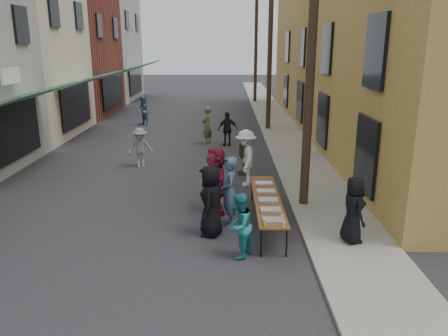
{
  "coord_description": "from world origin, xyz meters",
  "views": [
    {
      "loc": [
        2.0,
        -9.34,
        4.72
      ],
      "look_at": [
        1.91,
        2.6,
        1.3
      ],
      "focal_mm": 35.0,
      "sensor_mm": 36.0,
      "label": 1
    }
  ],
  "objects_px": {
    "utility_pole_mid": "(270,47)",
    "guest_front_c": "(239,226)",
    "catering_tray_sausage": "(273,221)",
    "utility_pole_near": "(311,52)",
    "server": "(353,210)",
    "serving_table": "(267,199)",
    "utility_pole_far": "(256,46)",
    "guest_front_a": "(211,201)"
  },
  "relations": [
    {
      "from": "utility_pole_mid",
      "to": "server",
      "type": "height_order",
      "value": "utility_pole_mid"
    },
    {
      "from": "utility_pole_near",
      "to": "utility_pole_mid",
      "type": "xyz_separation_m",
      "value": [
        0.0,
        12.0,
        0.0
      ]
    },
    {
      "from": "serving_table",
      "to": "guest_front_c",
      "type": "xyz_separation_m",
      "value": [
        -0.79,
        -1.89,
        0.05
      ]
    },
    {
      "from": "serving_table",
      "to": "server",
      "type": "height_order",
      "value": "server"
    },
    {
      "from": "serving_table",
      "to": "catering_tray_sausage",
      "type": "bearing_deg",
      "value": -90.0
    },
    {
      "from": "catering_tray_sausage",
      "to": "utility_pole_near",
      "type": "bearing_deg",
      "value": 67.88
    },
    {
      "from": "serving_table",
      "to": "catering_tray_sausage",
      "type": "xyz_separation_m",
      "value": [
        0.0,
        -1.65,
        0.08
      ]
    },
    {
      "from": "utility_pole_mid",
      "to": "utility_pole_near",
      "type": "bearing_deg",
      "value": -90.0
    },
    {
      "from": "utility_pole_far",
      "to": "server",
      "type": "height_order",
      "value": "utility_pole_far"
    },
    {
      "from": "utility_pole_near",
      "to": "catering_tray_sausage",
      "type": "distance_m",
      "value": 4.94
    },
    {
      "from": "utility_pole_near",
      "to": "serving_table",
      "type": "height_order",
      "value": "utility_pole_near"
    },
    {
      "from": "utility_pole_near",
      "to": "guest_front_a",
      "type": "bearing_deg",
      "value": -142.8
    },
    {
      "from": "utility_pole_mid",
      "to": "server",
      "type": "relative_size",
      "value": 5.53
    },
    {
      "from": "server",
      "to": "utility_pole_mid",
      "type": "bearing_deg",
      "value": -8.47
    },
    {
      "from": "utility_pole_mid",
      "to": "catering_tray_sausage",
      "type": "bearing_deg",
      "value": -94.68
    },
    {
      "from": "guest_front_a",
      "to": "server",
      "type": "distance_m",
      "value": 3.45
    },
    {
      "from": "guest_front_c",
      "to": "server",
      "type": "distance_m",
      "value": 2.81
    },
    {
      "from": "utility_pole_mid",
      "to": "utility_pole_far",
      "type": "height_order",
      "value": "same"
    },
    {
      "from": "utility_pole_mid",
      "to": "guest_front_c",
      "type": "xyz_separation_m",
      "value": [
        -2.02,
        -15.27,
        -3.74
      ]
    },
    {
      "from": "serving_table",
      "to": "utility_pole_mid",
      "type": "bearing_deg",
      "value": 84.75
    },
    {
      "from": "catering_tray_sausage",
      "to": "guest_front_c",
      "type": "distance_m",
      "value": 0.83
    },
    {
      "from": "catering_tray_sausage",
      "to": "guest_front_a",
      "type": "bearing_deg",
      "value": 146.4
    },
    {
      "from": "serving_table",
      "to": "guest_front_c",
      "type": "bearing_deg",
      "value": -112.79
    },
    {
      "from": "utility_pole_near",
      "to": "utility_pole_mid",
      "type": "distance_m",
      "value": 12.0
    },
    {
      "from": "serving_table",
      "to": "guest_front_a",
      "type": "relative_size",
      "value": 2.19
    },
    {
      "from": "utility_pole_mid",
      "to": "catering_tray_sausage",
      "type": "height_order",
      "value": "utility_pole_mid"
    },
    {
      "from": "catering_tray_sausage",
      "to": "serving_table",
      "type": "bearing_deg",
      "value": 90.0
    },
    {
      "from": "utility_pole_near",
      "to": "guest_front_c",
      "type": "distance_m",
      "value": 5.36
    },
    {
      "from": "utility_pole_near",
      "to": "catering_tray_sausage",
      "type": "height_order",
      "value": "utility_pole_near"
    },
    {
      "from": "utility_pole_mid",
      "to": "guest_front_c",
      "type": "distance_m",
      "value": 15.85
    },
    {
      "from": "utility_pole_far",
      "to": "catering_tray_sausage",
      "type": "relative_size",
      "value": 18.0
    },
    {
      "from": "guest_front_c",
      "to": "server",
      "type": "bearing_deg",
      "value": 130.66
    },
    {
      "from": "serving_table",
      "to": "server",
      "type": "relative_size",
      "value": 2.46
    },
    {
      "from": "serving_table",
      "to": "server",
      "type": "bearing_deg",
      "value": -32.85
    },
    {
      "from": "utility_pole_mid",
      "to": "guest_front_c",
      "type": "height_order",
      "value": "utility_pole_mid"
    },
    {
      "from": "utility_pole_mid",
      "to": "serving_table",
      "type": "relative_size",
      "value": 2.25
    },
    {
      "from": "utility_pole_near",
      "to": "guest_front_c",
      "type": "bearing_deg",
      "value": -121.79
    },
    {
      "from": "utility_pole_mid",
      "to": "server",
      "type": "xyz_separation_m",
      "value": [
        0.7,
        -14.63,
        -3.59
      ]
    },
    {
      "from": "utility_pole_near",
      "to": "server",
      "type": "xyz_separation_m",
      "value": [
        0.7,
        -2.63,
        -3.59
      ]
    },
    {
      "from": "utility_pole_far",
      "to": "guest_front_a",
      "type": "height_order",
      "value": "utility_pole_far"
    },
    {
      "from": "utility_pole_near",
      "to": "utility_pole_far",
      "type": "distance_m",
      "value": 24.0
    },
    {
      "from": "server",
      "to": "serving_table",
      "type": "bearing_deg",
      "value": 45.92
    }
  ]
}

